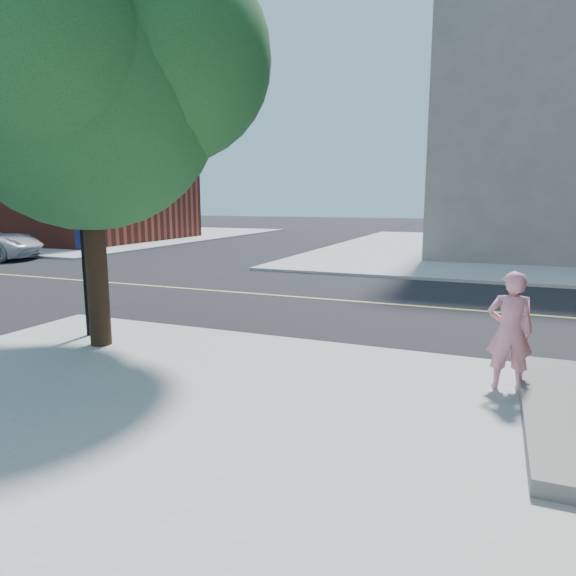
% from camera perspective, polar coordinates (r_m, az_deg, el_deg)
% --- Properties ---
extents(ground, '(140.00, 140.00, 0.00)m').
position_cam_1_polar(ground, '(12.27, -19.07, -3.76)').
color(ground, black).
rests_on(ground, ground).
extents(road_ew, '(140.00, 9.00, 0.01)m').
position_cam_1_polar(road_ew, '(15.84, -8.34, -0.30)').
color(road_ew, black).
rests_on(road_ew, ground).
extents(sidewalk_nw, '(26.00, 25.00, 0.12)m').
position_cam_1_polar(sidewalk_nw, '(43.48, -23.37, 5.49)').
color(sidewalk_nw, '#A1A29E').
rests_on(sidewalk_nw, ground).
extents(church, '(15.20, 12.00, 14.40)m').
position_cam_1_polar(church, '(39.06, -24.67, 15.48)').
color(church, maroon).
rests_on(church, sidewalk_nw).
extents(man_on_phone, '(0.66, 0.47, 1.70)m').
position_cam_1_polar(man_on_phone, '(7.77, 23.63, -4.43)').
color(man_on_phone, pink).
rests_on(man_on_phone, sidewalk_se).
extents(street_tree, '(5.81, 5.28, 7.71)m').
position_cam_1_polar(street_tree, '(9.98, -21.37, 22.67)').
color(street_tree, black).
rests_on(street_tree, sidewalk_se).
extents(signal_pole, '(3.53, 0.40, 3.98)m').
position_cam_1_polar(signal_pole, '(12.01, -29.20, 11.46)').
color(signal_pole, black).
rests_on(signal_pole, sidewalk_se).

